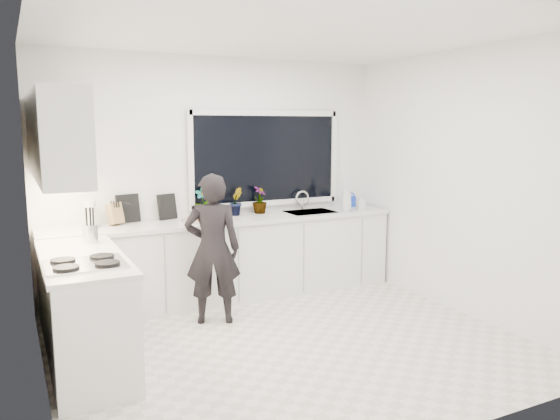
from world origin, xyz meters
TOP-DOWN VIEW (x-y plane):
  - floor at (0.00, 0.00)m, footprint 4.00×3.50m
  - wall_back at (0.00, 1.76)m, footprint 4.00×0.02m
  - wall_left at (-2.01, 0.00)m, footprint 0.02×3.50m
  - wall_right at (2.01, 0.00)m, footprint 0.02×3.50m
  - ceiling at (0.00, 0.00)m, footprint 4.00×3.50m
  - window at (0.60, 1.73)m, footprint 1.80×0.02m
  - base_cabinets_back at (0.00, 1.45)m, footprint 3.92×0.58m
  - base_cabinets_left at (-1.67, 0.35)m, footprint 0.58×1.60m
  - countertop_back at (0.00, 1.44)m, footprint 3.94×0.62m
  - countertop_left at (-1.67, 0.35)m, footprint 0.62×1.60m
  - upper_cabinets at (-1.79, 0.70)m, footprint 0.34×2.10m
  - sink at (1.05, 1.45)m, footprint 0.58×0.42m
  - faucet at (1.05, 1.65)m, footprint 0.03×0.03m
  - stovetop at (-1.69, -0.00)m, footprint 0.56×0.48m
  - person at (-0.41, 0.83)m, footprint 0.63×0.52m
  - pizza_tray at (-0.27, 1.42)m, footprint 0.52×0.45m
  - pizza at (-0.27, 1.42)m, footprint 0.47×0.41m
  - watering_can at (1.73, 1.61)m, footprint 0.18×0.18m
  - paper_towel_roll at (-1.43, 1.55)m, footprint 0.14×0.14m
  - knife_block at (-1.19, 1.59)m, footprint 0.16×0.14m
  - utensil_crock at (-1.54, 0.80)m, footprint 0.17×0.17m
  - picture_frame_large at (-0.62, 1.69)m, footprint 0.22×0.08m
  - picture_frame_small at (-1.04, 1.69)m, footprint 0.25×0.06m
  - herb_plants at (0.16, 1.61)m, footprint 0.92×0.25m
  - soap_bottles at (1.51, 1.30)m, footprint 0.34×0.16m

SIDE VIEW (x-z plane):
  - floor at x=0.00m, z-range -0.02..0.00m
  - base_cabinets_back at x=0.00m, z-range 0.00..0.88m
  - base_cabinets_left at x=-1.67m, z-range 0.00..0.88m
  - person at x=-0.41m, z-range 0.00..1.48m
  - sink at x=1.05m, z-range 0.80..0.94m
  - countertop_back at x=0.00m, z-range 0.88..0.92m
  - countertop_left at x=-1.67m, z-range 0.88..0.92m
  - stovetop at x=-1.69m, z-range 0.92..0.95m
  - pizza_tray at x=-0.27m, z-range 0.92..0.95m
  - pizza at x=-0.27m, z-range 0.95..0.96m
  - watering_can at x=1.73m, z-range 0.92..1.05m
  - utensil_crock at x=-1.54m, z-range 0.92..1.08m
  - faucet at x=1.05m, z-range 0.92..1.14m
  - knife_block at x=-1.19m, z-range 0.92..1.14m
  - paper_towel_roll at x=-1.43m, z-range 0.92..1.18m
  - picture_frame_large at x=-0.62m, z-range 0.92..1.20m
  - soap_bottles at x=1.51m, z-range 0.91..1.22m
  - picture_frame_small at x=-1.04m, z-range 0.92..1.22m
  - herb_plants at x=0.16m, z-range 0.91..1.25m
  - wall_back at x=0.00m, z-range 0.00..2.70m
  - wall_left at x=-2.01m, z-range 0.00..2.70m
  - wall_right at x=2.01m, z-range 0.00..2.70m
  - window at x=0.60m, z-range 1.05..2.05m
  - upper_cabinets at x=-1.79m, z-range 1.50..2.20m
  - ceiling at x=0.00m, z-range 2.70..2.72m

